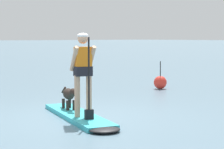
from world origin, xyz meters
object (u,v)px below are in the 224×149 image
person_paddler (83,68)px  marker_buoy (160,82)px  paddleboard (81,117)px  dog (69,95)px

person_paddler → marker_buoy: bearing=117.1°
paddleboard → person_paddler: bearing=-17.4°
paddleboard → person_paddler: size_ratio=1.92×
dog → marker_buoy: 5.40m
person_paddler → marker_buoy: 6.09m
paddleboard → person_paddler: (0.15, -0.05, 1.07)m
paddleboard → person_paddler: person_paddler is taller
paddleboard → dog: size_ratio=3.43×
paddleboard → dog: (-0.77, 0.24, 0.39)m
paddleboard → marker_buoy: bearing=116.0°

